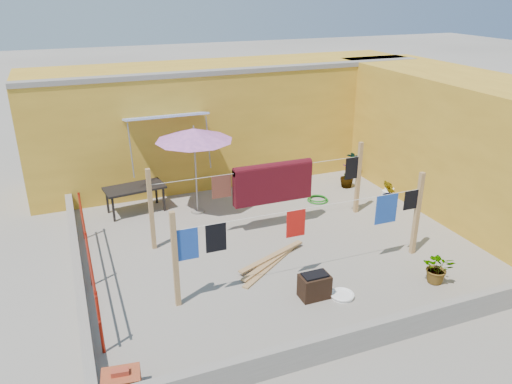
{
  "coord_description": "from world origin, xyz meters",
  "views": [
    {
      "loc": [
        -3.93,
        -8.74,
        5.21
      ],
      "look_at": [
        -0.35,
        0.3,
        1.16
      ],
      "focal_mm": 35.0,
      "sensor_mm": 36.0,
      "label": 1
    }
  ],
  "objects_px": {
    "water_jug_a": "(386,196)",
    "outdoor_table": "(135,189)",
    "white_basin": "(342,295)",
    "plant_back_a": "(277,181)",
    "brazier": "(314,286)",
    "patio_umbrella": "(194,135)",
    "water_jug_b": "(389,194)",
    "green_hose": "(318,199)"
  },
  "relations": [
    {
      "from": "brazier",
      "to": "green_hose",
      "type": "relative_size",
      "value": 0.96
    },
    {
      "from": "patio_umbrella",
      "to": "water_jug_b",
      "type": "height_order",
      "value": "patio_umbrella"
    },
    {
      "from": "white_basin",
      "to": "water_jug_a",
      "type": "height_order",
      "value": "water_jug_a"
    },
    {
      "from": "outdoor_table",
      "to": "water_jug_b",
      "type": "bearing_deg",
      "value": -15.1
    },
    {
      "from": "water_jug_a",
      "to": "water_jug_b",
      "type": "height_order",
      "value": "water_jug_b"
    },
    {
      "from": "patio_umbrella",
      "to": "plant_back_a",
      "type": "bearing_deg",
      "value": 9.45
    },
    {
      "from": "patio_umbrella",
      "to": "green_hose",
      "type": "relative_size",
      "value": 3.99
    },
    {
      "from": "white_basin",
      "to": "plant_back_a",
      "type": "bearing_deg",
      "value": 80.08
    },
    {
      "from": "white_basin",
      "to": "water_jug_b",
      "type": "relative_size",
      "value": 1.16
    },
    {
      "from": "outdoor_table",
      "to": "water_jug_b",
      "type": "height_order",
      "value": "outdoor_table"
    },
    {
      "from": "water_jug_a",
      "to": "brazier",
      "type": "bearing_deg",
      "value": -140.16
    },
    {
      "from": "outdoor_table",
      "to": "white_basin",
      "type": "distance_m",
      "value": 5.85
    },
    {
      "from": "outdoor_table",
      "to": "water_jug_a",
      "type": "bearing_deg",
      "value": -16.3
    },
    {
      "from": "patio_umbrella",
      "to": "water_jug_a",
      "type": "distance_m",
      "value": 5.17
    },
    {
      "from": "water_jug_b",
      "to": "plant_back_a",
      "type": "xyz_separation_m",
      "value": [
        -2.54,
        1.49,
        0.19
      ]
    },
    {
      "from": "white_basin",
      "to": "water_jug_a",
      "type": "distance_m",
      "value": 4.62
    },
    {
      "from": "outdoor_table",
      "to": "brazier",
      "type": "height_order",
      "value": "outdoor_table"
    },
    {
      "from": "plant_back_a",
      "to": "water_jug_a",
      "type": "bearing_deg",
      "value": -33.54
    },
    {
      "from": "white_basin",
      "to": "water_jug_a",
      "type": "bearing_deg",
      "value": 45.43
    },
    {
      "from": "brazier",
      "to": "water_jug_a",
      "type": "height_order",
      "value": "brazier"
    },
    {
      "from": "plant_back_a",
      "to": "patio_umbrella",
      "type": "bearing_deg",
      "value": -170.55
    },
    {
      "from": "patio_umbrella",
      "to": "plant_back_a",
      "type": "height_order",
      "value": "patio_umbrella"
    },
    {
      "from": "patio_umbrella",
      "to": "outdoor_table",
      "type": "distance_m",
      "value": 2.05
    },
    {
      "from": "plant_back_a",
      "to": "white_basin",
      "type": "bearing_deg",
      "value": -99.92
    },
    {
      "from": "outdoor_table",
      "to": "water_jug_b",
      "type": "distance_m",
      "value": 6.49
    },
    {
      "from": "patio_umbrella",
      "to": "brazier",
      "type": "xyz_separation_m",
      "value": [
        0.98,
        -4.3,
        -1.74
      ]
    },
    {
      "from": "water_jug_a",
      "to": "outdoor_table",
      "type": "bearing_deg",
      "value": 163.7
    },
    {
      "from": "brazier",
      "to": "plant_back_a",
      "type": "height_order",
      "value": "plant_back_a"
    },
    {
      "from": "brazier",
      "to": "water_jug_b",
      "type": "bearing_deg",
      "value": 39.55
    },
    {
      "from": "green_hose",
      "to": "outdoor_table",
      "type": "bearing_deg",
      "value": 166.99
    },
    {
      "from": "water_jug_a",
      "to": "plant_back_a",
      "type": "xyz_separation_m",
      "value": [
        -2.39,
        1.58,
        0.19
      ]
    },
    {
      "from": "outdoor_table",
      "to": "plant_back_a",
      "type": "distance_m",
      "value": 3.72
    },
    {
      "from": "brazier",
      "to": "patio_umbrella",
      "type": "bearing_deg",
      "value": 102.88
    },
    {
      "from": "patio_umbrella",
      "to": "plant_back_a",
      "type": "relative_size",
      "value": 3.1
    },
    {
      "from": "patio_umbrella",
      "to": "white_basin",
      "type": "distance_m",
      "value": 5.1
    },
    {
      "from": "outdoor_table",
      "to": "plant_back_a",
      "type": "bearing_deg",
      "value": -3.06
    },
    {
      "from": "brazier",
      "to": "outdoor_table",
      "type": "bearing_deg",
      "value": 116.05
    },
    {
      "from": "green_hose",
      "to": "plant_back_a",
      "type": "height_order",
      "value": "plant_back_a"
    },
    {
      "from": "water_jug_a",
      "to": "green_hose",
      "type": "relative_size",
      "value": 0.67
    },
    {
      "from": "outdoor_table",
      "to": "brazier",
      "type": "bearing_deg",
      "value": -63.95
    },
    {
      "from": "white_basin",
      "to": "water_jug_a",
      "type": "xyz_separation_m",
      "value": [
        3.24,
        3.29,
        0.12
      ]
    },
    {
      "from": "patio_umbrella",
      "to": "water_jug_b",
      "type": "xyz_separation_m",
      "value": [
        4.85,
        -1.1,
        -1.81
      ]
    }
  ]
}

